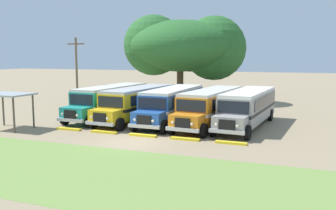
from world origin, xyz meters
name	(u,v)px	position (x,y,z in m)	size (l,w,h in m)	color
ground_plane	(132,142)	(0.00, 0.00, 0.00)	(220.00, 220.00, 0.00)	#937F60
foreground_grass_strip	(74,169)	(0.00, -6.28, 0.00)	(80.00, 8.48, 0.01)	olive
parked_bus_slot_0	(110,100)	(-6.25, 8.10, 1.58)	(3.06, 10.89, 2.82)	teal
parked_bus_slot_1	(138,102)	(-3.22, 7.67, 1.58)	(3.27, 10.93, 2.82)	yellow
parked_bus_slot_2	(172,103)	(-0.14, 7.87, 1.58)	(2.71, 10.84, 2.82)	#23519E
parked_bus_slot_3	(211,105)	(3.26, 7.74, 1.58)	(3.47, 10.96, 2.82)	orange
parked_bus_slot_4	(248,106)	(6.12, 8.14, 1.58)	(3.36, 10.94, 2.82)	#9E9993
curb_wheelstop_0	(69,129)	(-6.14, 1.69, 0.07)	(2.00, 0.36, 0.15)	yellow
curb_wheelstop_1	(104,132)	(-3.07, 1.69, 0.07)	(2.00, 0.36, 0.15)	yellow
curb_wheelstop_2	(143,135)	(0.00, 1.69, 0.07)	(2.00, 0.36, 0.15)	yellow
curb_wheelstop_3	(185,139)	(3.07, 1.69, 0.07)	(2.00, 0.36, 0.15)	yellow
curb_wheelstop_4	(231,143)	(6.14, 1.69, 0.07)	(2.00, 0.36, 0.15)	yellow
broad_shade_tree	(184,46)	(-3.64, 21.18, 6.67)	(14.02, 12.88, 10.36)	brown
utility_pole	(77,73)	(-10.16, 8.64, 3.87)	(1.80, 0.20, 7.25)	brown
waiting_shelter	(7,97)	(-10.68, 0.43, 2.45)	(3.60, 2.60, 2.72)	brown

